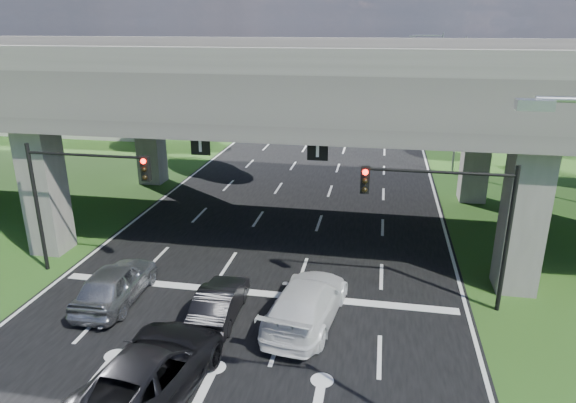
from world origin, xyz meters
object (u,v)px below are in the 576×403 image
(streetlight_far, at_px, (454,96))
(car_white, at_px, (306,302))
(car_silver, at_px, (115,283))
(signal_right, at_px, (452,209))
(streetlight_beyond, at_px, (435,75))
(signal_left, at_px, (77,187))
(car_trailing, at_px, (150,372))
(car_dark, at_px, (220,302))

(streetlight_far, height_order, car_white, streetlight_far)
(car_silver, bearing_deg, signal_right, -172.59)
(signal_right, xyz_separation_m, streetlight_beyond, (2.27, 36.06, 1.66))
(signal_right, bearing_deg, signal_left, 180.00)
(car_trailing, bearing_deg, signal_left, -41.60)
(car_silver, distance_m, car_white, 7.88)
(signal_right, bearing_deg, car_dark, -163.53)
(signal_left, height_order, car_trailing, signal_left)
(signal_right, height_order, car_trailing, signal_right)
(streetlight_beyond, bearing_deg, car_dark, -105.71)
(signal_left, height_order, car_white, signal_left)
(signal_left, xyz_separation_m, car_silver, (2.52, -2.14, -3.33))
(car_silver, bearing_deg, car_trailing, 125.28)
(signal_left, xyz_separation_m, car_dark, (7.07, -2.54, -3.47))
(streetlight_beyond, xyz_separation_m, car_white, (-7.52, -38.28, -4.99))
(car_white, bearing_deg, car_trailing, 58.66)
(streetlight_beyond, relative_size, car_trailing, 1.64)
(car_silver, relative_size, car_white, 0.85)
(signal_right, distance_m, streetlight_far, 20.25)
(car_trailing, bearing_deg, signal_right, -135.32)
(streetlight_far, distance_m, car_silver, 27.48)
(car_dark, bearing_deg, signal_right, -165.31)
(signal_left, xyz_separation_m, streetlight_far, (17.92, 20.06, 1.66))
(signal_right, bearing_deg, streetlight_beyond, 86.39)
(car_dark, height_order, car_white, car_white)
(signal_right, bearing_deg, streetlight_far, 83.53)
(signal_right, relative_size, car_white, 1.05)
(car_silver, distance_m, car_dark, 4.56)
(signal_left, relative_size, streetlight_beyond, 0.60)
(streetlight_beyond, bearing_deg, car_silver, -111.95)
(streetlight_far, bearing_deg, car_trailing, -113.01)
(streetlight_far, bearing_deg, signal_left, -131.78)
(car_dark, xyz_separation_m, car_trailing, (-0.72, -4.66, 0.16))
(streetlight_far, relative_size, car_dark, 2.41)
(signal_right, height_order, car_silver, signal_right)
(car_silver, height_order, car_trailing, car_trailing)
(streetlight_far, height_order, car_dark, streetlight_far)
(signal_left, xyz_separation_m, car_trailing, (6.35, -7.19, -3.31))
(car_dark, bearing_deg, streetlight_beyond, -107.49)
(signal_right, relative_size, signal_left, 1.00)
(streetlight_far, bearing_deg, streetlight_beyond, 90.00)
(car_dark, bearing_deg, car_trailing, 79.42)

